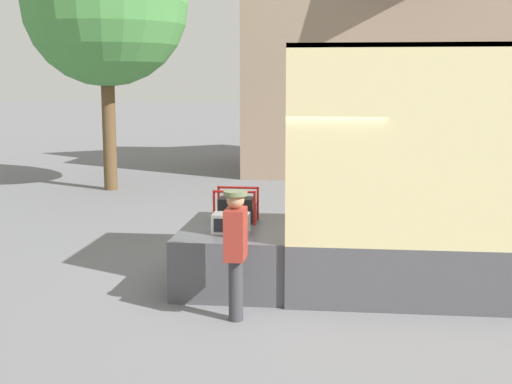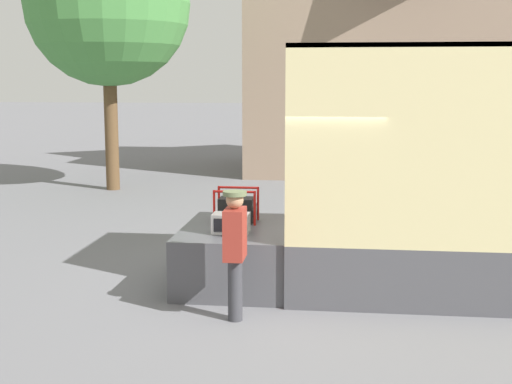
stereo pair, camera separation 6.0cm
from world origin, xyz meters
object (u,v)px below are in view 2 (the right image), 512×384
Objects in this scene: worker_person at (235,242)px; street_tree at (107,4)px; microwave at (231,223)px; portable_generator at (238,209)px.

street_tree reaches higher than worker_person.
microwave is 0.07× the size of street_tree.
microwave is at bearing 101.20° from worker_person.
portable_generator is at bearing 90.86° from microwave.
portable_generator is at bearing -60.45° from street_tree.
portable_generator is 0.39× the size of worker_person.
street_tree is (-4.62, 8.15, 3.88)m from portable_generator.
microwave is 0.74m from portable_generator.
worker_person is at bearing -82.62° from portable_generator.
worker_person is at bearing -78.80° from microwave.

